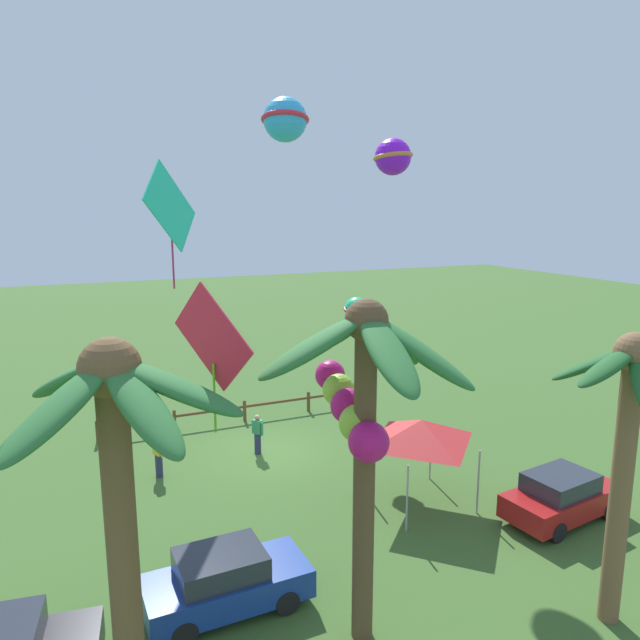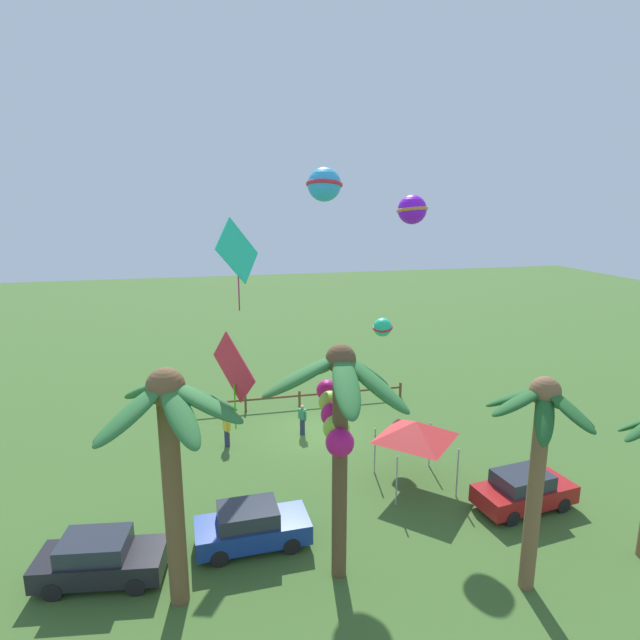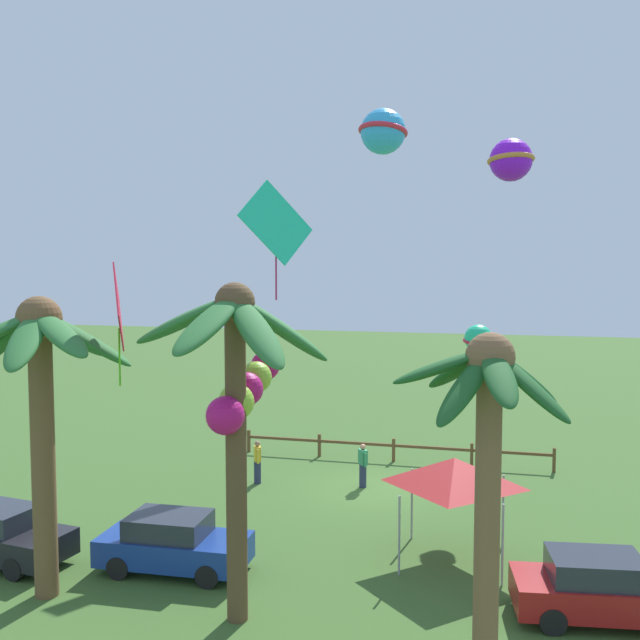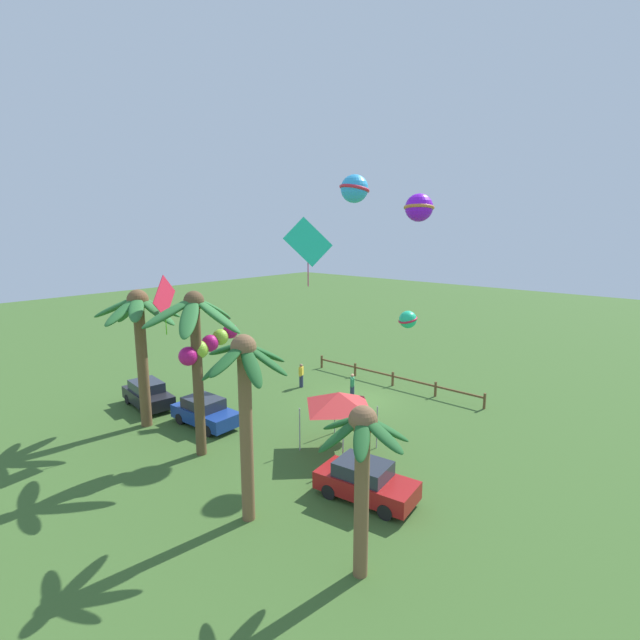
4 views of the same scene
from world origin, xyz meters
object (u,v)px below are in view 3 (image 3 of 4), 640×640
Objects in this scene: parked_car_1 at (173,543)px; kite_ball_0 at (383,132)px; kite_ball_2 at (478,338)px; festival_tent at (454,472)px; palm_tree_1 at (488,434)px; kite_tube_5 at (244,392)px; spectator_1 at (363,465)px; parked_car_2 at (0,535)px; kite_diamond_1 at (119,308)px; palm_tree_0 at (236,366)px; palm_tree_3 at (41,372)px; parked_car_0 at (600,588)px; spectator_0 at (257,462)px; kite_diamond_3 at (276,225)px; kite_ball_4 at (511,160)px.

parked_car_1 is 1.82× the size of kite_ball_0.
festival_tent is at bearing 85.83° from kite_ball_2.
kite_tube_5 is at bearing -23.93° from palm_tree_1.
parked_car_2 is at bearing 47.22° from spectator_1.
palm_tree_1 is at bearing 165.34° from kite_diamond_1.
parked_car_1 is 11.88m from kite_ball_2.
palm_tree_0 reaches higher than palm_tree_3.
palm_tree_3 is at bearing -0.43° from palm_tree_0.
palm_tree_3 is 10.94m from festival_tent.
palm_tree_3 is at bearing 41.28° from parked_car_1.
parked_car_0 is 13.53m from spectator_0.
palm_tree_0 is at bearing 179.57° from palm_tree_3.
parked_car_2 is 1.35× the size of kite_tube_5.
kite_diamond_3 reaches higher than kite_ball_2.
palm_tree_0 is 2.52× the size of kite_tube_5.
kite_tube_5 reaches higher than parked_car_2.
kite_ball_0 reaches higher than spectator_1.
spectator_0 is (8.48, -11.78, -4.21)m from palm_tree_1.
kite_diamond_1 reaches higher than palm_tree_0.
kite_ball_0 reaches higher than palm_tree_1.
kite_ball_0 reaches higher than festival_tent.
spectator_0 is at bearing -117.67° from parked_car_2.
spectator_1 is at bearing -172.68° from spectator_0.
kite_tube_5 is (-3.04, -0.22, -1.91)m from kite_diamond_1.
kite_diamond_1 is (0.50, 1.67, 6.28)m from parked_car_1.
kite_ball_0 reaches higher than palm_tree_0.
parked_car_1 is 2.00× the size of kite_ball_4.
kite_tube_5 is (-2.54, 1.45, 4.37)m from parked_car_1.
kite_diamond_1 is at bearing 8.07° from parked_car_0.
parked_car_2 is (15.37, 0.49, 0.00)m from parked_car_0.
palm_tree_0 is 2.68× the size of festival_tent.
spectator_1 is (-3.85, -0.49, 0.00)m from spectator_0.
kite_ball_0 reaches higher than kite_ball_2.
parked_car_0 is 1.88× the size of kite_ball_0.
spectator_0 is 11.38m from kite_diamond_1.
palm_tree_0 is at bearing -18.19° from palm_tree_1.
kite_diamond_1 reaches higher than parked_car_2.
festival_tent is at bearing -165.39° from parked_car_2.
kite_diamond_1 reaches higher than palm_tree_3.
parked_car_0 is at bearing -165.85° from palm_tree_0.
spectator_0 is 0.73× the size of kite_ball_0.
kite_tube_5 is at bearing 9.56° from parked_car_0.
kite_ball_4 reaches higher than kite_diamond_1.
spectator_1 is 0.37× the size of kite_diamond_3.
kite_ball_4 is (-8.43, -6.92, 10.58)m from parked_car_1.
palm_tree_3 is 15.20m from kite_ball_4.
parked_car_0 is (-12.91, -1.97, -4.76)m from palm_tree_3.
palm_tree_3 is at bearing 78.75° from spectator_0.
parked_car_1 is 2.49× the size of spectator_1.
palm_tree_3 is 12.84m from spectator_1.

